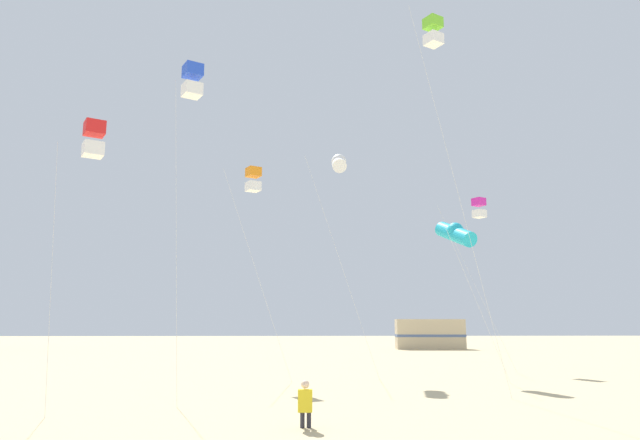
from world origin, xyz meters
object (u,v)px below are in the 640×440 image
object	(u,v)px
kite_tube_cyan	(455,233)
kite_box_orange	(253,180)
kite_box_magenta	(479,208)
kite_box_blue	(192,81)
kite_box_scarlet	(94,139)
kite_box_lime	(433,32)
kite_tube_white	(339,164)
rv_van_tan	(430,334)
kite_flyer_standing	(305,403)

from	to	relation	value
kite_tube_cyan	kite_box_orange	bearing A→B (deg)	174.51
kite_tube_cyan	kite_box_magenta	world-z (taller)	kite_box_magenta
kite_box_blue	kite_tube_cyan	size ratio (longest dim) A/B	1.57
kite_box_scarlet	kite_box_magenta	bearing A→B (deg)	40.75
kite_box_blue	kite_tube_cyan	bearing A→B (deg)	32.05
kite_box_lime	kite_box_scarlet	distance (m)	13.48
kite_box_lime	kite_tube_white	world-z (taller)	kite_box_lime
kite_box_blue	kite_tube_cyan	xyz separation A→B (m)	(10.77, 6.74, -4.22)
kite_box_blue	rv_van_tan	size ratio (longest dim) A/B	1.73
kite_tube_cyan	rv_van_tan	bearing A→B (deg)	80.03
kite_tube_white	kite_tube_cyan	distance (m)	7.16
kite_box_scarlet	kite_tube_cyan	distance (m)	15.77
kite_box_lime	kite_box_scarlet	world-z (taller)	kite_box_lime
kite_box_blue	kite_box_lime	size ratio (longest dim) A/B	0.78
kite_box_lime	kite_tube_white	size ratio (longest dim) A/B	1.28
kite_box_lime	kite_tube_cyan	distance (m)	8.84
kite_flyer_standing	kite_box_scarlet	xyz separation A→B (m)	(-6.71, 3.22, 7.61)
rv_van_tan	kite_box_magenta	bearing A→B (deg)	-91.93
kite_flyer_standing	kite_tube_white	bearing A→B (deg)	-94.39
kite_tube_cyan	kite_box_scarlet	bearing A→B (deg)	-149.82
kite_box_orange	kite_box_lime	size ratio (longest dim) A/B	0.67
kite_box_lime	kite_box_magenta	xyz separation A→B (m)	(5.01, 11.12, -4.87)
kite_flyer_standing	kite_box_blue	size ratio (longest dim) A/B	0.10
kite_box_blue	kite_box_scarlet	world-z (taller)	kite_box_blue
kite_flyer_standing	rv_van_tan	world-z (taller)	rv_van_tan
kite_box_orange	kite_box_lime	bearing A→B (deg)	-35.96
kite_box_blue	kite_tube_cyan	distance (m)	13.38
kite_box_orange	kite_tube_cyan	bearing A→B (deg)	-5.49
kite_flyer_standing	kite_box_magenta	xyz separation A→B (m)	(10.07, 17.68, 8.39)
kite_box_scarlet	kite_tube_white	xyz separation A→B (m)	(8.46, 10.85, 2.35)
kite_box_lime	kite_box_blue	bearing A→B (deg)	-166.27
kite_flyer_standing	kite_box_orange	world-z (taller)	kite_box_orange
kite_box_blue	rv_van_tan	bearing A→B (deg)	66.34
kite_tube_cyan	kite_box_magenta	size ratio (longest dim) A/B	0.75
kite_box_blue	kite_tube_white	size ratio (longest dim) A/B	1.00
kite_box_blue	kite_box_orange	distance (m)	7.93
kite_box_magenta	rv_van_tan	distance (m)	24.50
kite_flyer_standing	kite_tube_cyan	xyz separation A→B (m)	(6.84, 11.10, 5.89)
kite_tube_white	kite_box_magenta	xyz separation A→B (m)	(8.32, 3.61, -1.57)
kite_box_scarlet	kite_box_magenta	xyz separation A→B (m)	(16.78, 14.46, 0.77)
kite_flyer_standing	kite_tube_white	xyz separation A→B (m)	(1.75, 14.07, 9.96)
kite_box_orange	kite_box_scarlet	distance (m)	9.81
kite_box_blue	kite_tube_white	world-z (taller)	kite_box_blue
kite_flyer_standing	kite_box_scarlet	distance (m)	10.65
kite_tube_white	rv_van_tan	xyz separation A→B (m)	(10.33, 26.81, -9.18)
kite_tube_white	rv_van_tan	distance (m)	30.16
kite_box_orange	kite_flyer_standing	bearing A→B (deg)	-78.52
kite_box_blue	kite_tube_white	bearing A→B (deg)	59.70
kite_tube_cyan	rv_van_tan	distance (m)	30.66
kite_box_scarlet	kite_tube_cyan	xyz separation A→B (m)	(13.56, 7.88, -1.72)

